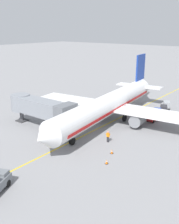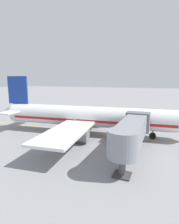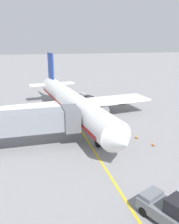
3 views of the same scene
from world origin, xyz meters
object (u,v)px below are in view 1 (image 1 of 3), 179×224
baggage_tug_trailing (153,118)px  ground_crew_wing_walker (108,136)px  parked_airliner (109,104)px  safety_cone_nose_left (107,162)px  baggage_cart_front (158,112)px  jet_bridge (41,108)px  safety_cone_nose_right (112,152)px  baggage_cart_third_in_train (167,105)px  baggage_cart_second_in_train (164,109)px

baggage_tug_trailing → ground_crew_wing_walker: bearing=83.8°
parked_airliner → safety_cone_nose_left: 15.80m
baggage_cart_front → jet_bridge: bearing=51.8°
jet_bridge → safety_cone_nose_right: size_ratio=22.78×
ground_crew_wing_walker → safety_cone_nose_right: (-2.50, 2.77, -0.66)m
baggage_tug_trailing → safety_cone_nose_right: (-1.15, 15.12, -0.42)m
safety_cone_nose_right → baggage_tug_trailing: bearing=-85.6°
ground_crew_wing_walker → safety_cone_nose_right: size_ratio=2.86×
parked_airliner → ground_crew_wing_walker: 9.23m
parked_airliner → safety_cone_nose_left: size_ratio=63.29×
ground_crew_wing_walker → baggage_cart_third_in_train: bearing=-90.9°
baggage_cart_second_in_train → baggage_cart_third_in_train: size_ratio=1.00×
ground_crew_wing_walker → safety_cone_nose_left: ground_crew_wing_walker is taller
baggage_cart_second_in_train → jet_bridge: bearing=55.9°
baggage_tug_trailing → safety_cone_nose_right: bearing=94.4°
baggage_tug_trailing → safety_cone_nose_left: baggage_tug_trailing is taller
baggage_cart_front → safety_cone_nose_right: 18.03m
baggage_cart_second_in_train → safety_cone_nose_left: bearing=96.1°
baggage_cart_front → baggage_cart_third_in_train: size_ratio=1.00×
safety_cone_nose_left → safety_cone_nose_right: size_ratio=1.00×
baggage_cart_front → safety_cone_nose_right: bearing=94.8°
baggage_tug_trailing → baggage_cart_front: bearing=-82.8°
baggage_tug_trailing → safety_cone_nose_left: (-2.19, 17.90, -0.42)m
baggage_cart_front → baggage_cart_second_in_train: 2.78m
parked_airliner → baggage_tug_trailing: size_ratio=14.68×
safety_cone_nose_right → parked_airliner: bearing=-54.4°
baggage_cart_front → baggage_cart_third_in_train: (0.66, -6.01, 0.00)m
safety_cone_nose_left → baggage_tug_trailing: bearing=-83.0°
parked_airliner → baggage_cart_front: parked_airliner is taller
baggage_cart_front → baggage_cart_second_in_train: bearing=-90.9°
parked_airliner → baggage_tug_trailing: 8.26m
baggage_tug_trailing → baggage_cart_front: baggage_tug_trailing is taller
baggage_cart_front → safety_cone_nose_right: size_ratio=4.95×
baggage_tug_trailing → ground_crew_wing_walker: 12.43m
baggage_cart_third_in_train → safety_cone_nose_right: baggage_cart_third_in_train is taller
ground_crew_wing_walker → jet_bridge: bearing=8.0°
baggage_cart_front → ground_crew_wing_walker: 15.22m
baggage_cart_front → ground_crew_wing_walker: (0.99, 15.19, 0.00)m
baggage_tug_trailing → baggage_cart_third_in_train: 8.91m
parked_airliner → baggage_cart_third_in_train: bearing=-110.8°
jet_bridge → baggage_tug_trailing: 19.81m
jet_bridge → safety_cone_nose_right: bearing=176.0°
baggage_cart_front → safety_cone_nose_left: (-2.55, 20.73, -0.66)m
jet_bridge → baggage_cart_third_in_train: (-12.63, -22.94, -2.51)m
baggage_cart_second_in_train → ground_crew_wing_walker: 18.00m
baggage_cart_second_in_train → ground_crew_wing_walker: size_ratio=1.73×
baggage_cart_second_in_train → baggage_cart_front: bearing=89.1°
parked_airliner → baggage_cart_second_in_train: size_ratio=12.77×
jet_bridge → ground_crew_wing_walker: (-12.31, -1.74, -2.50)m
parked_airliner → safety_cone_nose_left: (-8.41, 13.05, -2.90)m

